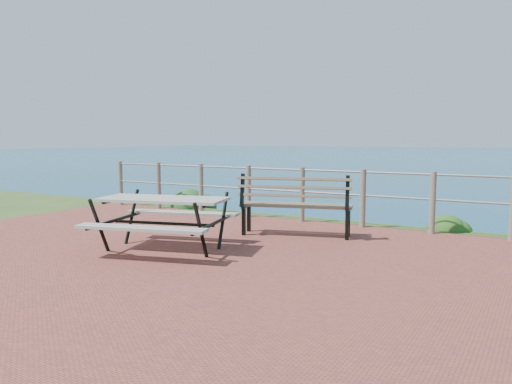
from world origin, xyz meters
TOP-DOWN VIEW (x-y plane):
  - ground at (0.00, 0.00)m, footprint 10.00×7.00m
  - safety_railing at (0.00, 3.35)m, footprint 9.40×0.10m
  - picnic_table at (-0.62, 0.24)m, footprint 1.83×1.44m
  - park_bench at (0.49, 2.10)m, footprint 1.79×0.92m
  - shrub_lip_west at (-3.27, 4.15)m, footprint 0.84×0.84m
  - shrub_lip_east at (2.54, 4.14)m, footprint 0.66×0.66m

SIDE VIEW (x-z plane):
  - ground at x=0.00m, z-range -0.06..0.06m
  - shrub_lip_west at x=-3.27m, z-range -0.31..0.31m
  - shrub_lip_east at x=2.54m, z-range -0.18..0.18m
  - picnic_table at x=-0.62m, z-range 0.10..0.82m
  - safety_railing at x=0.00m, z-range 0.07..1.07m
  - park_bench at x=0.49m, z-range 0.16..1.14m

